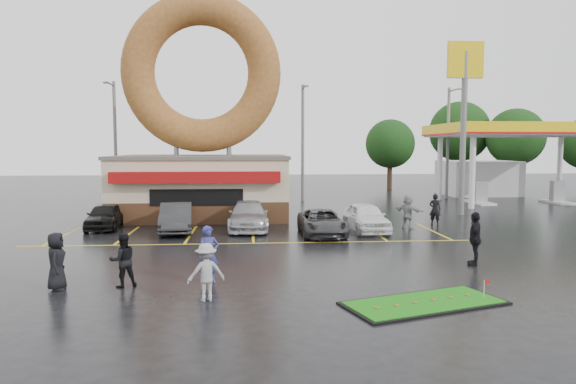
{
  "coord_description": "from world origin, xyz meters",
  "views": [
    {
      "loc": [
        -0.17,
        -18.83,
        4.2
      ],
      "look_at": [
        1.56,
        3.95,
        2.2
      ],
      "focal_mm": 32.0,
      "sensor_mm": 36.0,
      "label": 1
    }
  ],
  "objects": [
    {
      "name": "ground",
      "position": [
        0.0,
        0.0,
        0.0
      ],
      "size": [
        120.0,
        120.0,
        0.0
      ],
      "primitive_type": "plane",
      "color": "black",
      "rests_on": "ground"
    },
    {
      "name": "donut_shop",
      "position": [
        -3.0,
        12.97,
        4.46
      ],
      "size": [
        10.2,
        8.7,
        13.5
      ],
      "color": "#472B19",
      "rests_on": "ground"
    },
    {
      "name": "gas_station",
      "position": [
        20.0,
        20.94,
        3.7
      ],
      "size": [
        12.3,
        13.65,
        5.9
      ],
      "color": "silver",
      "rests_on": "ground"
    },
    {
      "name": "shell_sign",
      "position": [
        13.0,
        12.0,
        7.38
      ],
      "size": [
        2.2,
        0.36,
        10.6
      ],
      "color": "slate",
      "rests_on": "ground"
    },
    {
      "name": "streetlight_left",
      "position": [
        -10.0,
        19.92,
        4.78
      ],
      "size": [
        0.4,
        2.21,
        9.0
      ],
      "color": "slate",
      "rests_on": "ground"
    },
    {
      "name": "streetlight_mid",
      "position": [
        4.0,
        20.92,
        4.78
      ],
      "size": [
        0.4,
        2.21,
        9.0
      ],
      "color": "slate",
      "rests_on": "ground"
    },
    {
      "name": "streetlight_right",
      "position": [
        16.0,
        21.92,
        4.78
      ],
      "size": [
        0.4,
        2.21,
        9.0
      ],
      "color": "slate",
      "rests_on": "ground"
    },
    {
      "name": "tree_far_a",
      "position": [
        26.0,
        30.0,
        5.18
      ],
      "size": [
        5.6,
        5.6,
        8.0
      ],
      "color": "#332114",
      "rests_on": "ground"
    },
    {
      "name": "tree_far_c",
      "position": [
        22.0,
        34.0,
        5.84
      ],
      "size": [
        6.3,
        6.3,
        9.0
      ],
      "color": "#332114",
      "rests_on": "ground"
    },
    {
      "name": "tree_far_d",
      "position": [
        14.0,
        32.0,
        4.53
      ],
      "size": [
        4.9,
        4.9,
        7.0
      ],
      "color": "#332114",
      "rests_on": "ground"
    },
    {
      "name": "car_black",
      "position": [
        -7.61,
        8.0,
        0.66
      ],
      "size": [
        1.85,
        3.99,
        1.32
      ],
      "primitive_type": "imported",
      "rotation": [
        0.0,
        0.0,
        0.08
      ],
      "color": "black",
      "rests_on": "ground"
    },
    {
      "name": "car_dgrey",
      "position": [
        -3.8,
        6.76,
        0.72
      ],
      "size": [
        1.98,
        4.51,
        1.44
      ],
      "primitive_type": "imported",
      "rotation": [
        0.0,
        0.0,
        0.11
      ],
      "color": "#29292B",
      "rests_on": "ground"
    },
    {
      "name": "car_silver",
      "position": [
        -0.22,
        7.36,
        0.71
      ],
      "size": [
        2.03,
        4.9,
        1.42
      ],
      "primitive_type": "imported",
      "rotation": [
        0.0,
        0.0,
        -0.01
      ],
      "color": "#A1A2A6",
      "rests_on": "ground"
    },
    {
      "name": "car_grey",
      "position": [
        3.29,
        5.28,
        0.61
      ],
      "size": [
        2.04,
        4.42,
        1.23
      ],
      "primitive_type": "imported",
      "rotation": [
        0.0,
        0.0,
        0.0
      ],
      "color": "#333336",
      "rests_on": "ground"
    },
    {
      "name": "car_white",
      "position": [
        5.63,
        6.16,
        0.72
      ],
      "size": [
        1.89,
        4.28,
        1.43
      ],
      "primitive_type": "imported",
      "rotation": [
        0.0,
        0.0,
        0.05
      ],
      "color": "white",
      "rests_on": "ground"
    },
    {
      "name": "person_blue",
      "position": [
        -1.44,
        -3.05,
        0.89
      ],
      "size": [
        0.75,
        0.61,
        1.78
      ],
      "primitive_type": "imported",
      "rotation": [
        0.0,
        0.0,
        0.33
      ],
      "color": "navy",
      "rests_on": "ground"
    },
    {
      "name": "person_blackjkt",
      "position": [
        -3.97,
        -3.34,
        0.82
      ],
      "size": [
        0.98,
        0.9,
        1.63
      ],
      "primitive_type": "imported",
      "rotation": [
        0.0,
        0.0,
        3.58
      ],
      "color": "black",
      "rests_on": "ground"
    },
    {
      "name": "person_hoodie",
      "position": [
        -1.36,
        -4.95,
        0.8
      ],
      "size": [
        1.16,
        0.87,
        1.59
      ],
      "primitive_type": "imported",
      "rotation": [
        0.0,
        0.0,
        3.44
      ],
      "color": "#969799",
      "rests_on": "ground"
    },
    {
      "name": "person_bystander",
      "position": [
        -5.84,
        -3.54,
        0.86
      ],
      "size": [
        0.67,
        0.91,
        1.72
      ],
      "primitive_type": "imported",
      "rotation": [
        0.0,
        0.0,
        1.73
      ],
      "color": "black",
      "rests_on": "ground"
    },
    {
      "name": "person_cameraman",
      "position": [
        7.84,
        -1.34,
        0.95
      ],
      "size": [
        0.85,
        1.21,
        1.91
      ],
      "primitive_type": "imported",
      "rotation": [
        0.0,
        0.0,
        -1.95
      ],
      "color": "black",
      "rests_on": "ground"
    },
    {
      "name": "person_walker_near",
      "position": [
        8.02,
        6.96,
        0.88
      ],
      "size": [
        1.43,
        1.59,
        1.75
      ],
      "primitive_type": "imported",
      "rotation": [
        0.0,
        0.0,
        2.26
      ],
      "color": "gray",
      "rests_on": "ground"
    },
    {
      "name": "person_walker_far",
      "position": [
        9.8,
        7.89,
        0.85
      ],
      "size": [
        0.74,
        0.68,
        1.71
      ],
      "primitive_type": "imported",
      "rotation": [
        0.0,
        0.0,
        2.56
      ],
      "color": "black",
      "rests_on": "ground"
    },
    {
      "name": "dumpster",
      "position": [
        -7.5,
        12.45,
        0.65
      ],
      "size": [
        2.0,
        1.54,
        1.3
      ],
      "primitive_type": "cube",
      "rotation": [
        0.0,
        0.0,
        0.2
      ],
      "color": "#18401D",
      "rests_on": "ground"
    },
    {
      "name": "putting_green",
      "position": [
        4.5,
        -5.71,
        0.03
      ],
      "size": [
        4.72,
        3.15,
        0.54
      ],
      "color": "black",
      "rests_on": "ground"
    }
  ]
}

